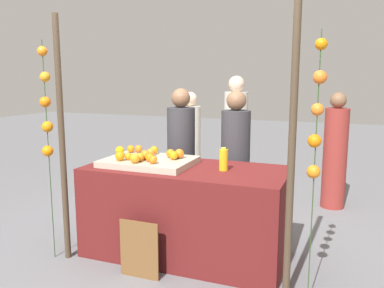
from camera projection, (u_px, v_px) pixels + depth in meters
name	position (u px, v px, depth m)	size (l,w,h in m)	color
ground_plane	(186.00, 253.00, 3.92)	(24.00, 24.00, 0.00)	slate
stall_counter	(186.00, 211.00, 3.85)	(1.89, 0.89, 0.86)	#5B1919
orange_tray	(149.00, 162.00, 3.89)	(0.84, 0.63, 0.06)	#B2AD99
orange_0	(171.00, 154.00, 3.92)	(0.09, 0.09, 0.09)	orange
orange_1	(139.00, 149.00, 4.19)	(0.08, 0.08, 0.08)	orange
orange_2	(150.00, 158.00, 3.73)	(0.08, 0.08, 0.08)	orange
orange_3	(145.00, 155.00, 3.83)	(0.09, 0.09, 0.09)	orange
orange_4	(131.00, 149.00, 4.18)	(0.08, 0.08, 0.08)	orange
orange_5	(120.00, 151.00, 4.05)	(0.09, 0.09, 0.09)	orange
orange_6	(135.00, 158.00, 3.68)	(0.09, 0.09, 0.09)	orange
orange_7	(153.00, 160.00, 3.65)	(0.07, 0.07, 0.07)	orange
orange_8	(174.00, 156.00, 3.83)	(0.08, 0.08, 0.08)	orange
orange_9	(151.00, 153.00, 3.96)	(0.08, 0.08, 0.08)	orange
orange_10	(140.00, 157.00, 3.76)	(0.08, 0.08, 0.08)	orange
orange_11	(154.00, 150.00, 4.10)	(0.08, 0.08, 0.08)	orange
orange_12	(128.00, 156.00, 3.81)	(0.07, 0.07, 0.07)	orange
orange_13	(179.00, 154.00, 3.89)	(0.09, 0.09, 0.09)	orange
orange_14	(120.00, 156.00, 3.78)	(0.09, 0.09, 0.09)	orange
juice_bottle	(224.00, 160.00, 3.64)	(0.08, 0.08, 0.21)	gold
chalkboard_sign	(140.00, 250.00, 3.42)	(0.36, 0.03, 0.52)	brown
vendor_left	(181.00, 162.00, 4.59)	(0.32, 0.32, 1.58)	#333338
vendor_right	(235.00, 168.00, 4.36)	(0.31, 0.31, 1.56)	#333338
crowd_person_0	(335.00, 155.00, 5.20)	(0.30, 0.30, 1.51)	maroon
crowd_person_1	(190.00, 147.00, 5.77)	(0.30, 0.30, 1.49)	beige
crowd_person_2	(236.00, 139.00, 5.92)	(0.34, 0.34, 1.71)	beige
canopy_post_left	(62.00, 141.00, 3.65)	(0.06, 0.06, 2.25)	#473828
canopy_post_right	(291.00, 158.00, 2.92)	(0.06, 0.06, 2.25)	#473828
garland_strand_left	(46.00, 109.00, 3.61)	(0.11, 0.11, 2.03)	#2D4C23
garland_strand_right	(317.00, 117.00, 2.82)	(0.11, 0.11, 2.03)	#2D4C23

